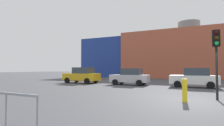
% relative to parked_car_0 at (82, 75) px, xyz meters
% --- Properties ---
extents(ground_plane, '(200.00, 200.00, 0.00)m').
position_rel_parked_car_0_xyz_m(ground_plane, '(12.29, -7.79, -0.93)').
color(ground_plane, '#47474C').
extents(building_backdrop, '(43.91, 10.05, 10.85)m').
position_rel_parked_car_0_xyz_m(building_backdrop, '(11.58, 19.27, 3.45)').
color(building_backdrop, '#B2563D').
rests_on(building_backdrop, ground_plane).
extents(parked_car_0, '(4.33, 2.12, 1.88)m').
position_rel_parked_car_0_xyz_m(parked_car_0, '(0.00, 0.00, 0.00)').
color(parked_car_0, gold).
rests_on(parked_car_0, ground_plane).
extents(parked_car_1, '(4.00, 1.96, 1.73)m').
position_rel_parked_car_0_xyz_m(parked_car_1, '(6.10, -0.00, -0.07)').
color(parked_car_1, silver).
rests_on(parked_car_1, ground_plane).
extents(parked_car_2, '(4.08, 2.00, 1.77)m').
position_rel_parked_car_0_xyz_m(parked_car_2, '(12.26, 0.00, -0.05)').
color(parked_car_2, white).
rests_on(parked_car_2, ground_plane).
extents(traffic_light_island, '(0.37, 0.37, 3.75)m').
position_rel_parked_car_0_xyz_m(traffic_light_island, '(13.32, -6.92, 1.83)').
color(traffic_light_island, black).
rests_on(traffic_light_island, ground_plane).
extents(bollard_yellow_0, '(0.24, 0.24, 1.16)m').
position_rel_parked_car_0_xyz_m(bollard_yellow_0, '(11.77, -8.22, -0.36)').
color(bollard_yellow_0, yellow).
rests_on(bollard_yellow_0, ground_plane).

